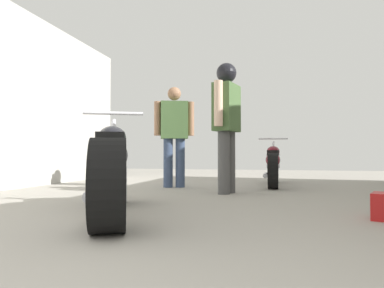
# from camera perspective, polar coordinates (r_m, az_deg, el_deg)

# --- Properties ---
(ground_plane) EXTENTS (16.51, 16.51, 0.00)m
(ground_plane) POSITION_cam_1_polar(r_m,az_deg,el_deg) (4.22, 1.43, -8.87)
(ground_plane) COLOR #9E998E
(motorcycle_maroon_cruiser) EXTENTS (1.10, 2.01, 0.98)m
(motorcycle_maroon_cruiser) POSITION_cam_1_polar(r_m,az_deg,el_deg) (3.18, -12.78, -3.87)
(motorcycle_maroon_cruiser) COLOR black
(motorcycle_maroon_cruiser) RESTS_ON ground_plane
(motorcycle_black_naked) EXTENTS (0.53, 1.78, 0.83)m
(motorcycle_black_naked) POSITION_cam_1_polar(r_m,az_deg,el_deg) (6.19, 12.77, -3.22)
(motorcycle_black_naked) COLOR black
(motorcycle_black_naked) RESTS_ON ground_plane
(mechanic_in_blue) EXTENTS (0.65, 0.36, 1.62)m
(mechanic_in_blue) POSITION_cam_1_polar(r_m,az_deg,el_deg) (5.78, -2.85, 2.17)
(mechanic_in_blue) COLOR #384766
(mechanic_in_blue) RESTS_ON ground_plane
(mechanic_with_helmet) EXTENTS (0.35, 0.70, 1.78)m
(mechanic_with_helmet) POSITION_cam_1_polar(r_m,az_deg,el_deg) (4.91, 5.52, 4.61)
(mechanic_with_helmet) COLOR #4C4C4C
(mechanic_with_helmet) RESTS_ON ground_plane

